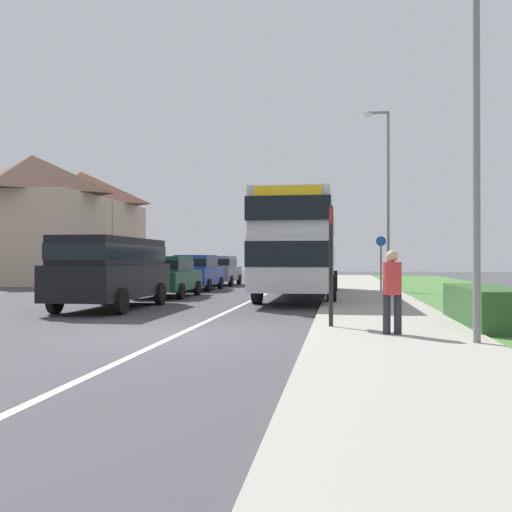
{
  "coord_description": "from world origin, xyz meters",
  "views": [
    {
      "loc": [
        3.19,
        -10.89,
        1.5
      ],
      "look_at": [
        0.67,
        6.11,
        1.6
      ],
      "focal_mm": 39.89,
      "sensor_mm": 36.0,
      "label": 1
    }
  ],
  "objects_px": {
    "pedestrian_at_stop": "(392,288)",
    "cycle_route_sign": "(381,261)",
    "parked_car_blue": "(197,271)",
    "street_lamp_mid": "(386,190)",
    "double_decker_bus": "(300,243)",
    "bus_stop_sign": "(331,257)",
    "parked_car_dark_green": "(167,275)",
    "street_lamp_near": "(469,115)",
    "parked_car_grey": "(220,269)",
    "parked_van_black": "(112,267)"
  },
  "relations": [
    {
      "from": "parked_van_black",
      "to": "parked_car_blue",
      "type": "xyz_separation_m",
      "value": [
        -0.09,
        10.6,
        -0.35
      ]
    },
    {
      "from": "parked_car_grey",
      "to": "street_lamp_mid",
      "type": "height_order",
      "value": "street_lamp_mid"
    },
    {
      "from": "parked_car_dark_green",
      "to": "bus_stop_sign",
      "type": "distance_m",
      "value": 11.97
    },
    {
      "from": "pedestrian_at_stop",
      "to": "street_lamp_near",
      "type": "bearing_deg",
      "value": -36.59
    },
    {
      "from": "cycle_route_sign",
      "to": "street_lamp_near",
      "type": "height_order",
      "value": "street_lamp_near"
    },
    {
      "from": "parked_car_blue",
      "to": "street_lamp_mid",
      "type": "relative_size",
      "value": 0.54
    },
    {
      "from": "street_lamp_mid",
      "to": "bus_stop_sign",
      "type": "bearing_deg",
      "value": -98.98
    },
    {
      "from": "parked_van_black",
      "to": "parked_car_blue",
      "type": "distance_m",
      "value": 10.61
    },
    {
      "from": "parked_car_blue",
      "to": "street_lamp_near",
      "type": "xyz_separation_m",
      "value": [
        9.04,
        -17.12,
        2.96
      ]
    },
    {
      "from": "pedestrian_at_stop",
      "to": "cycle_route_sign",
      "type": "bearing_deg",
      "value": 86.78
    },
    {
      "from": "parked_car_grey",
      "to": "cycle_route_sign",
      "type": "bearing_deg",
      "value": -35.97
    },
    {
      "from": "street_lamp_mid",
      "to": "double_decker_bus",
      "type": "bearing_deg",
      "value": -133.21
    },
    {
      "from": "street_lamp_near",
      "to": "parked_car_blue",
      "type": "bearing_deg",
      "value": 117.83
    },
    {
      "from": "parked_car_dark_green",
      "to": "pedestrian_at_stop",
      "type": "distance_m",
      "value": 13.51
    },
    {
      "from": "parked_car_grey",
      "to": "street_lamp_near",
      "type": "distance_m",
      "value": 24.04
    },
    {
      "from": "parked_car_grey",
      "to": "street_lamp_mid",
      "type": "xyz_separation_m",
      "value": [
        8.87,
        -6.17,
        3.67
      ]
    },
    {
      "from": "double_decker_bus",
      "to": "pedestrian_at_stop",
      "type": "xyz_separation_m",
      "value": [
        2.47,
        -11.3,
        -1.17
      ]
    },
    {
      "from": "parked_car_blue",
      "to": "pedestrian_at_stop",
      "type": "relative_size",
      "value": 2.61
    },
    {
      "from": "double_decker_bus",
      "to": "bus_stop_sign",
      "type": "xyz_separation_m",
      "value": [
        1.33,
        -10.19,
        -0.6
      ]
    },
    {
      "from": "bus_stop_sign",
      "to": "parked_car_blue",
      "type": "bearing_deg",
      "value": 113.95
    },
    {
      "from": "parked_car_grey",
      "to": "pedestrian_at_stop",
      "type": "relative_size",
      "value": 2.5
    },
    {
      "from": "double_decker_bus",
      "to": "parked_car_grey",
      "type": "height_order",
      "value": "double_decker_bus"
    },
    {
      "from": "pedestrian_at_stop",
      "to": "cycle_route_sign",
      "type": "relative_size",
      "value": 0.66
    },
    {
      "from": "parked_car_dark_green",
      "to": "bus_stop_sign",
      "type": "relative_size",
      "value": 1.54
    },
    {
      "from": "bus_stop_sign",
      "to": "street_lamp_mid",
      "type": "distance_m",
      "value": 14.46
    },
    {
      "from": "double_decker_bus",
      "to": "bus_stop_sign",
      "type": "bearing_deg",
      "value": -82.54
    },
    {
      "from": "double_decker_bus",
      "to": "cycle_route_sign",
      "type": "relative_size",
      "value": 4.4
    },
    {
      "from": "double_decker_bus",
      "to": "parked_car_blue",
      "type": "height_order",
      "value": "double_decker_bus"
    },
    {
      "from": "street_lamp_mid",
      "to": "parked_van_black",
      "type": "bearing_deg",
      "value": -133.2
    },
    {
      "from": "parked_van_black",
      "to": "bus_stop_sign",
      "type": "height_order",
      "value": "bus_stop_sign"
    },
    {
      "from": "double_decker_bus",
      "to": "parked_van_black",
      "type": "height_order",
      "value": "double_decker_bus"
    },
    {
      "from": "parked_car_blue",
      "to": "bus_stop_sign",
      "type": "height_order",
      "value": "bus_stop_sign"
    },
    {
      "from": "parked_car_dark_green",
      "to": "parked_car_grey",
      "type": "bearing_deg",
      "value": 90.33
    },
    {
      "from": "parked_van_black",
      "to": "pedestrian_at_stop",
      "type": "height_order",
      "value": "parked_van_black"
    },
    {
      "from": "bus_stop_sign",
      "to": "cycle_route_sign",
      "type": "xyz_separation_m",
      "value": [
        1.98,
        13.86,
        -0.11
      ]
    },
    {
      "from": "bus_stop_sign",
      "to": "double_decker_bus",
      "type": "bearing_deg",
      "value": 97.46
    },
    {
      "from": "parked_van_black",
      "to": "parked_car_blue",
      "type": "relative_size",
      "value": 1.24
    },
    {
      "from": "pedestrian_at_stop",
      "to": "bus_stop_sign",
      "type": "distance_m",
      "value": 1.68
    },
    {
      "from": "street_lamp_near",
      "to": "bus_stop_sign",
      "type": "bearing_deg",
      "value": 139.45
    },
    {
      "from": "double_decker_bus",
      "to": "parked_car_dark_green",
      "type": "xyz_separation_m",
      "value": [
        -5.27,
        -0.22,
        -1.25
      ]
    },
    {
      "from": "double_decker_bus",
      "to": "street_lamp_mid",
      "type": "height_order",
      "value": "street_lamp_mid"
    },
    {
      "from": "parked_car_dark_green",
      "to": "street_lamp_near",
      "type": "bearing_deg",
      "value": -53.26
    },
    {
      "from": "bus_stop_sign",
      "to": "cycle_route_sign",
      "type": "height_order",
      "value": "bus_stop_sign"
    },
    {
      "from": "parked_car_dark_green",
      "to": "parked_van_black",
      "type": "bearing_deg",
      "value": -90.33
    },
    {
      "from": "cycle_route_sign",
      "to": "parked_car_blue",
      "type": "bearing_deg",
      "value": 171.57
    },
    {
      "from": "parked_van_black",
      "to": "parked_car_grey",
      "type": "bearing_deg",
      "value": 90.1
    },
    {
      "from": "cycle_route_sign",
      "to": "parked_car_grey",
      "type": "bearing_deg",
      "value": 144.03
    },
    {
      "from": "parked_car_blue",
      "to": "street_lamp_near",
      "type": "distance_m",
      "value": 19.59
    },
    {
      "from": "cycle_route_sign",
      "to": "bus_stop_sign",
      "type": "bearing_deg",
      "value": -98.12
    },
    {
      "from": "pedestrian_at_stop",
      "to": "street_lamp_mid",
      "type": "relative_size",
      "value": 0.21
    }
  ]
}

